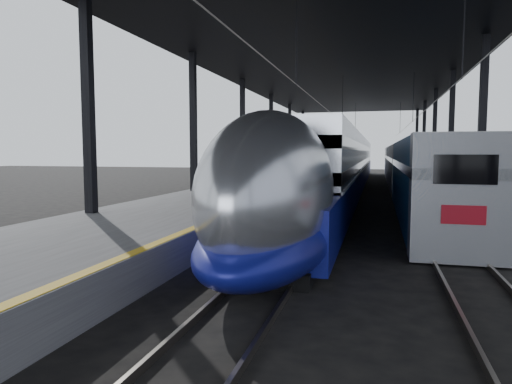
% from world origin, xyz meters
% --- Properties ---
extents(ground, '(160.00, 160.00, 0.00)m').
position_xyz_m(ground, '(0.00, 0.00, 0.00)').
color(ground, black).
rests_on(ground, ground).
extents(platform, '(6.00, 80.00, 1.00)m').
position_xyz_m(platform, '(-3.50, 20.00, 0.50)').
color(platform, '#4C4C4F').
rests_on(platform, ground).
extents(yellow_strip, '(0.30, 80.00, 0.01)m').
position_xyz_m(yellow_strip, '(-0.70, 20.00, 1.00)').
color(yellow_strip, gold).
rests_on(yellow_strip, platform).
extents(rails, '(6.52, 80.00, 0.16)m').
position_xyz_m(rails, '(4.50, 20.00, 0.08)').
color(rails, slate).
rests_on(rails, ground).
extents(canopy, '(18.00, 75.00, 9.47)m').
position_xyz_m(canopy, '(1.90, 20.00, 9.12)').
color(canopy, black).
rests_on(canopy, ground).
extents(tgv_train, '(3.15, 65.20, 4.51)m').
position_xyz_m(tgv_train, '(2.00, 29.21, 2.11)').
color(tgv_train, '#B5B7BC').
rests_on(tgv_train, ground).
extents(second_train, '(2.81, 56.05, 3.86)m').
position_xyz_m(second_train, '(7.00, 31.19, 1.96)').
color(second_train, navy).
rests_on(second_train, ground).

